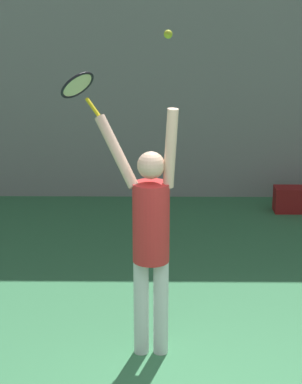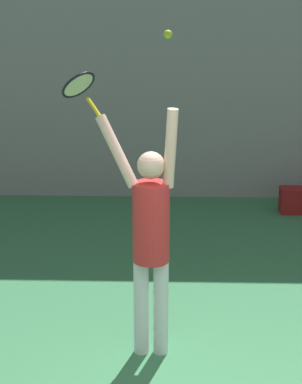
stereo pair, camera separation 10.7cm
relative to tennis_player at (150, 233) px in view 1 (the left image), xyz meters
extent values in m
cube|color=gray|center=(0.52, 4.53, 1.38)|extent=(18.00, 0.10, 5.00)
cylinder|color=white|center=(-0.08, 0.00, -0.68)|extent=(0.13, 0.13, 0.87)
cylinder|color=white|center=(0.09, 0.00, -0.68)|extent=(0.13, 0.13, 0.87)
cylinder|color=red|center=(0.01, 0.00, 0.09)|extent=(0.31, 0.31, 0.68)
sphere|color=beige|center=(0.01, 0.00, 0.58)|extent=(0.23, 0.23, 0.23)
cylinder|color=beige|center=(0.16, -0.02, 0.73)|extent=(0.16, 0.15, 0.65)
cylinder|color=beige|center=(-0.28, 0.11, 0.67)|extent=(0.40, 0.35, 0.58)
cylinder|color=yellow|center=(-0.48, 0.28, 1.00)|extent=(0.15, 0.13, 0.16)
torus|color=black|center=(-0.62, 0.40, 1.17)|extent=(0.39, 0.39, 0.25)
cylinder|color=beige|center=(-0.62, 0.40, 1.17)|extent=(0.32, 0.33, 0.21)
sphere|color=#CCDB2D|center=(0.14, -0.07, 1.62)|extent=(0.07, 0.07, 0.07)
cube|color=maroon|center=(2.05, 3.82, -0.94)|extent=(0.72, 0.28, 0.35)
camera|label=1|loc=(0.06, -5.41, 2.05)|focal=65.00mm
camera|label=2|loc=(0.17, -5.41, 2.05)|focal=65.00mm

